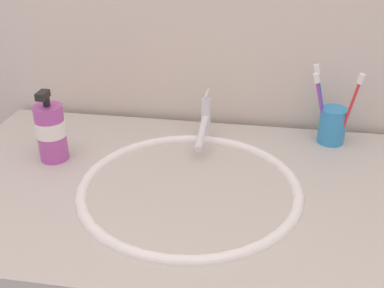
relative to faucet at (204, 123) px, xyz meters
name	(u,v)px	position (x,y,z in m)	size (l,w,h in m)	color
sink_basin	(190,202)	(0.00, -0.22, -0.09)	(0.47, 0.47, 0.10)	white
faucet	(204,123)	(0.00, 0.00, 0.00)	(0.02, 0.17, 0.12)	silver
toothbrush_cup	(332,126)	(0.31, 0.05, -0.01)	(0.07, 0.07, 0.09)	#338CCC
toothbrush_purple	(320,103)	(0.28, 0.04, 0.05)	(0.06, 0.02, 0.18)	purple
toothbrush_blue	(321,98)	(0.28, 0.05, 0.06)	(0.06, 0.01, 0.19)	blue
toothbrush_red	(351,105)	(0.34, 0.02, 0.06)	(0.04, 0.04, 0.19)	red
soap_dispenser	(51,131)	(-0.33, -0.14, 0.02)	(0.07, 0.07, 0.17)	#B24CA5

